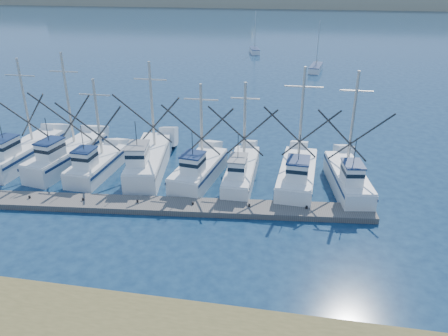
{
  "coord_description": "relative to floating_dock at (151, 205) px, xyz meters",
  "views": [
    {
      "loc": [
        4.2,
        -20.25,
        15.62
      ],
      "look_at": [
        -0.92,
        8.0,
        2.52
      ],
      "focal_mm": 35.0,
      "sensor_mm": 36.0,
      "label": 1
    }
  ],
  "objects": [
    {
      "name": "ground",
      "position": [
        5.8,
        -5.71,
        -0.21
      ],
      "size": [
        500.0,
        500.0,
        0.0
      ],
      "primitive_type": "plane",
      "color": "#0D223D",
      "rests_on": "ground"
    },
    {
      "name": "trawler_fleet",
      "position": [
        -0.33,
        5.22,
        0.79
      ],
      "size": [
        30.83,
        9.54,
        9.5
      ],
      "color": "white",
      "rests_on": "ground"
    },
    {
      "name": "sailboat_near",
      "position": [
        12.08,
        49.44,
        0.29
      ],
      "size": [
        2.48,
        6.25,
        8.1
      ],
      "rotation": [
        0.0,
        0.0,
        -0.14
      ],
      "color": "white",
      "rests_on": "ground"
    },
    {
      "name": "sailboat_far",
      "position": [
        -0.07,
        64.53,
        0.3
      ],
      "size": [
        2.68,
        5.17,
        8.1
      ],
      "rotation": [
        0.0,
        0.0,
        0.24
      ],
      "color": "white",
      "rests_on": "ground"
    },
    {
      "name": "floating_dock",
      "position": [
        0.0,
        0.0,
        0.0
      ],
      "size": [
        31.53,
        5.35,
        0.42
      ],
      "primitive_type": "cube",
      "rotation": [
        0.0,
        0.0,
        0.1
      ],
      "color": "#5B5751",
      "rests_on": "ground"
    }
  ]
}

